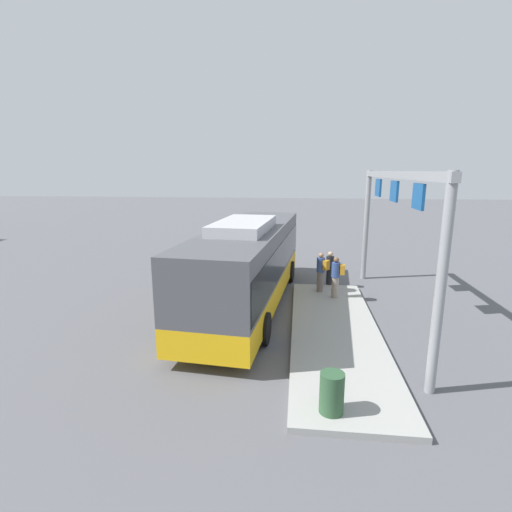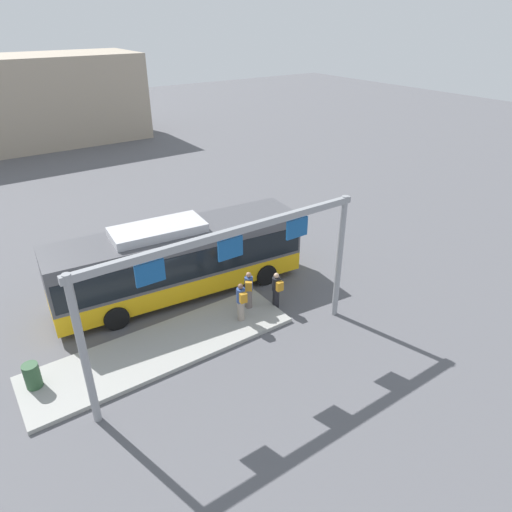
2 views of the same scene
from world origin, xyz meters
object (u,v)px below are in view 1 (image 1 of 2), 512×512
(person_boarding, at_px, (330,269))
(trash_bin, at_px, (332,393))
(person_waiting_near, at_px, (336,276))
(person_waiting_mid, at_px, (321,271))
(bus_main, at_px, (249,261))

(person_boarding, bearing_deg, trash_bin, 88.95)
(person_boarding, height_order, trash_bin, person_boarding)
(person_waiting_near, bearing_deg, person_waiting_mid, -43.41)
(bus_main, xyz_separation_m, trash_bin, (-6.74, -2.65, -1.20))
(person_waiting_near, xyz_separation_m, trash_bin, (-7.67, 0.78, -0.44))
(bus_main, distance_m, trash_bin, 7.34)
(person_boarding, distance_m, person_waiting_near, 1.83)
(bus_main, relative_size, person_waiting_near, 6.61)
(bus_main, bearing_deg, person_boarding, -45.35)
(bus_main, bearing_deg, person_waiting_near, -69.62)
(bus_main, relative_size, person_boarding, 6.61)
(bus_main, height_order, person_boarding, bus_main)
(trash_bin, bearing_deg, person_waiting_mid, -1.49)
(person_waiting_near, distance_m, person_waiting_mid, 0.93)
(person_boarding, height_order, person_waiting_near, person_waiting_near)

